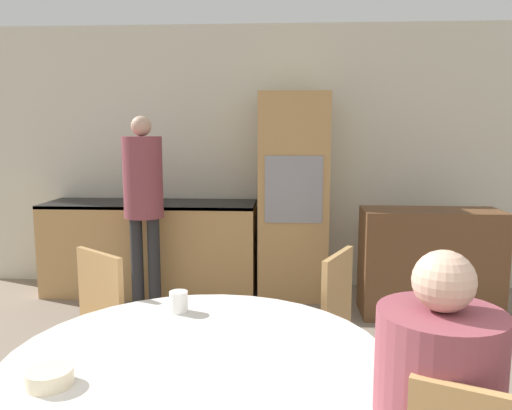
{
  "coord_description": "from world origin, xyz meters",
  "views": [
    {
      "loc": [
        0.12,
        -0.18,
        1.56
      ],
      "look_at": [
        -0.05,
        2.85,
        1.12
      ],
      "focal_mm": 35.0,
      "sensor_mm": 36.0,
      "label": 1
    }
  ],
  "objects_px": {
    "oven_unit": "(293,196)",
    "chair_far_right": "(320,331)",
    "person_standing": "(143,191)",
    "sideboard": "(430,263)",
    "chair_far_left": "(86,338)",
    "bowl_near": "(50,377)",
    "cup": "(179,302)"
  },
  "relations": [
    {
      "from": "chair_far_left",
      "to": "chair_far_right",
      "type": "relative_size",
      "value": 1.0
    },
    {
      "from": "chair_far_right",
      "to": "bowl_near",
      "type": "xyz_separation_m",
      "value": [
        -0.93,
        -1.05,
        0.26
      ]
    },
    {
      "from": "sideboard",
      "to": "bowl_near",
      "type": "distance_m",
      "value": 3.41
    },
    {
      "from": "sideboard",
      "to": "cup",
      "type": "xyz_separation_m",
      "value": [
        -1.7,
        -2.1,
        0.36
      ]
    },
    {
      "from": "sideboard",
      "to": "chair_far_right",
      "type": "distance_m",
      "value": 2.01
    },
    {
      "from": "sideboard",
      "to": "person_standing",
      "type": "relative_size",
      "value": 0.68
    },
    {
      "from": "chair_far_left",
      "to": "person_standing",
      "type": "height_order",
      "value": "person_standing"
    },
    {
      "from": "bowl_near",
      "to": "chair_far_left",
      "type": "bearing_deg",
      "value": 105.9
    },
    {
      "from": "sideboard",
      "to": "cup",
      "type": "bearing_deg",
      "value": -129.1
    },
    {
      "from": "person_standing",
      "to": "bowl_near",
      "type": "bearing_deg",
      "value": -80.18
    },
    {
      "from": "chair_far_right",
      "to": "bowl_near",
      "type": "distance_m",
      "value": 1.42
    },
    {
      "from": "chair_far_left",
      "to": "person_standing",
      "type": "distance_m",
      "value": 1.94
    },
    {
      "from": "cup",
      "to": "bowl_near",
      "type": "height_order",
      "value": "cup"
    },
    {
      "from": "chair_far_right",
      "to": "oven_unit",
      "type": "bearing_deg",
      "value": -151.84
    },
    {
      "from": "person_standing",
      "to": "cup",
      "type": "xyz_separation_m",
      "value": [
        0.75,
        -2.08,
        -0.24
      ]
    },
    {
      "from": "sideboard",
      "to": "bowl_near",
      "type": "relative_size",
      "value": 7.77
    },
    {
      "from": "sideboard",
      "to": "chair_far_right",
      "type": "relative_size",
      "value": 1.19
    },
    {
      "from": "person_standing",
      "to": "bowl_near",
      "type": "distance_m",
      "value": 2.8
    },
    {
      "from": "sideboard",
      "to": "person_standing",
      "type": "distance_m",
      "value": 2.52
    },
    {
      "from": "sideboard",
      "to": "chair_far_right",
      "type": "xyz_separation_m",
      "value": [
        -1.05,
        -1.72,
        0.08
      ]
    },
    {
      "from": "sideboard",
      "to": "chair_far_left",
      "type": "xyz_separation_m",
      "value": [
        -2.23,
        -1.87,
        0.08
      ]
    },
    {
      "from": "sideboard",
      "to": "chair_far_right",
      "type": "height_order",
      "value": "chair_far_right"
    },
    {
      "from": "sideboard",
      "to": "chair_far_left",
      "type": "distance_m",
      "value": 2.91
    },
    {
      "from": "sideboard",
      "to": "person_standing",
      "type": "height_order",
      "value": "person_standing"
    },
    {
      "from": "chair_far_left",
      "to": "person_standing",
      "type": "bearing_deg",
      "value": 134.94
    },
    {
      "from": "oven_unit",
      "to": "chair_far_right",
      "type": "height_order",
      "value": "oven_unit"
    },
    {
      "from": "oven_unit",
      "to": "chair_far_right",
      "type": "xyz_separation_m",
      "value": [
        0.11,
        -2.21,
        -0.42
      ]
    },
    {
      "from": "person_standing",
      "to": "sideboard",
      "type": "bearing_deg",
      "value": 0.45
    },
    {
      "from": "chair_far_left",
      "to": "person_standing",
      "type": "relative_size",
      "value": 0.57
    },
    {
      "from": "chair_far_left",
      "to": "oven_unit",
      "type": "bearing_deg",
      "value": 103.83
    },
    {
      "from": "oven_unit",
      "to": "person_standing",
      "type": "relative_size",
      "value": 1.13
    },
    {
      "from": "cup",
      "to": "chair_far_right",
      "type": "bearing_deg",
      "value": 30.1
    }
  ]
}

